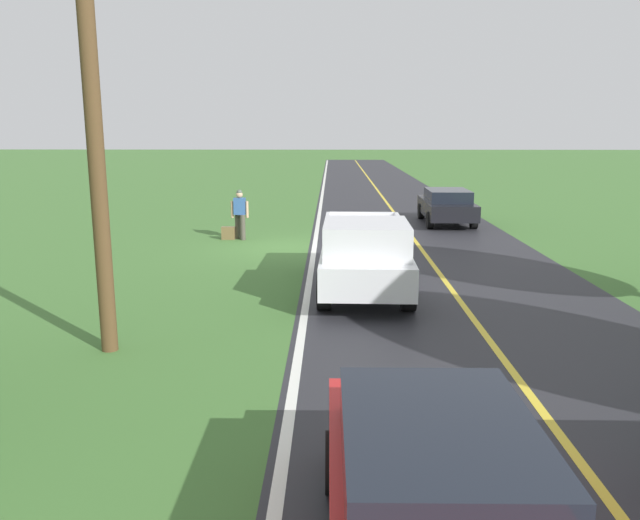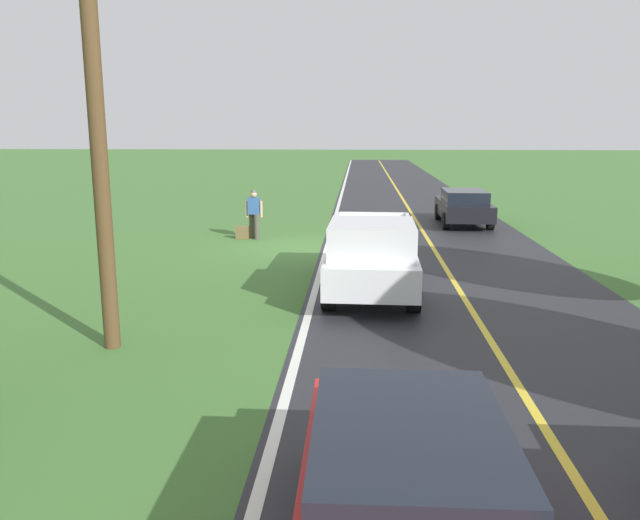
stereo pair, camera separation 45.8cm
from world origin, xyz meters
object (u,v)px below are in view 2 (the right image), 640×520
sedan_ahead_same_lane (410,504)px  utility_pole_roadside (95,103)px  suitcase_carried (242,232)px  hitchhiker_walking (254,211)px  sedan_near_oncoming (464,206)px  pickup_truck_passing (372,253)px

sedan_ahead_same_lane → utility_pole_roadside: (4.80, -5.64, 3.48)m
suitcase_carried → utility_pole_roadside: (0.25, 11.26, 4.01)m
hitchhiker_walking → utility_pole_roadside: bearing=86.6°
hitchhiker_walking → sedan_near_oncoming: hitchhiker_walking is taller
pickup_truck_passing → sedan_near_oncoming: pickup_truck_passing is taller
sedan_near_oncoming → hitchhiker_walking: bearing=25.9°
hitchhiker_walking → pickup_truck_passing: size_ratio=0.32×
suitcase_carried → pickup_truck_passing: bearing=32.0°
utility_pole_roadside → sedan_near_oncoming: bearing=-119.5°
sedan_near_oncoming → utility_pole_roadside: bearing=60.5°
hitchhiker_walking → sedan_near_oncoming: bearing=-154.1°
pickup_truck_passing → utility_pole_roadside: bearing=40.7°
suitcase_carried → pickup_truck_passing: size_ratio=0.08×
sedan_ahead_same_lane → sedan_near_oncoming: bearing=-100.3°
suitcase_carried → sedan_ahead_same_lane: (-4.55, 16.89, 0.53)m
hitchhiker_walking → suitcase_carried: hitchhiker_walking is taller
pickup_truck_passing → sedan_ahead_same_lane: (-0.14, 9.65, -0.21)m
pickup_truck_passing → hitchhiker_walking: bearing=-61.4°
hitchhiker_walking → sedan_near_oncoming: (-7.92, -3.84, -0.23)m
utility_pole_roadside → hitchhiker_walking: bearing=-93.4°
pickup_truck_passing → utility_pole_roadside: (4.67, 4.01, 3.27)m
pickup_truck_passing → utility_pole_roadside: size_ratio=0.64×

